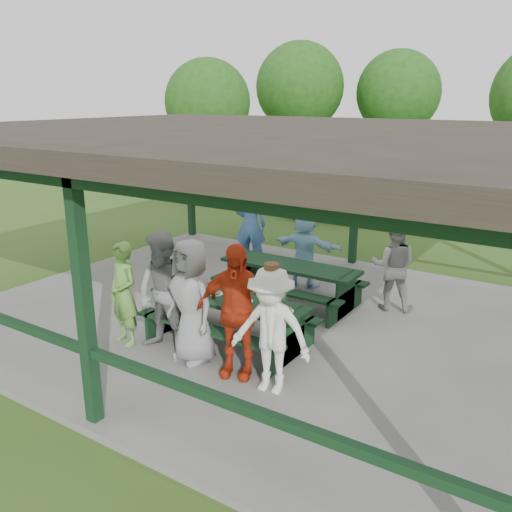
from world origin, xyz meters
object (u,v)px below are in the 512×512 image
Objects in this scene: pickup_truck at (436,199)px; spectator_lblue at (305,248)px; spectator_blue at (250,225)px; spectator_grey at (393,266)px; picnic_table_far at (289,278)px; contestant_red at (236,311)px; contestant_white_fedora at (271,330)px; picnic_table_near at (229,314)px; farm_trailer at (330,197)px; contestant_grey_mid at (192,301)px; contestant_grey_left at (164,294)px; contestant_green at (124,294)px.

spectator_lblue is at bearing 170.49° from pickup_truck.
spectator_blue is 0.36× the size of pickup_truck.
spectator_blue is 3.61m from spectator_grey.
contestant_red reaches higher than picnic_table_far.
contestant_white_fedora is at bearing 68.91° from spectator_grey.
spectator_lblue reaches higher than picnic_table_near.
spectator_grey reaches higher than farm_trailer.
contestant_grey_mid is 0.94× the size of spectator_blue.
contestant_white_fedora is (1.37, -2.87, 0.37)m from picnic_table_far.
farm_trailer reaches higher than picnic_table_near.
contestant_red reaches higher than contestant_white_fedora.
contestant_grey_left reaches higher than picnic_table_far.
spectator_blue reaches higher than contestant_grey_mid.
spectator_grey is (0.95, 3.51, -0.13)m from contestant_red.
contestant_grey_left is 11.43m from pickup_truck.
contestant_green is 0.88× the size of contestant_grey_left.
contestant_grey_left is 0.98× the size of contestant_red.
contestant_white_fedora is at bearing -33.93° from picnic_table_near.
contestant_white_fedora reaches higher than farm_trailer.
contestant_grey_left reaches higher than spectator_grey.
contestant_green is 10.58m from farm_trailer.
contestant_grey_left is (-0.62, -0.77, 0.45)m from picnic_table_near.
spectator_blue is at bearing 119.03° from picnic_table_near.
contestant_grey_left is 0.49× the size of farm_trailer.
contestant_white_fedora is 0.46× the size of farm_trailer.
contestant_grey_left is 0.96× the size of spectator_blue.
contestant_grey_left is at bearing 163.99° from contestant_red.
contestant_green reaches higher than picnic_table_far.
contestant_white_fedora reaches higher than spectator_grey.
contestant_grey_mid reaches higher than picnic_table_near.
contestant_red is at bearing 102.41° from spectator_blue.
picnic_table_near is at bearing 99.90° from spectator_blue.
picnic_table_near is at bearing 96.09° from contestant_grey_mid.
picnic_table_far is 3.20m from contestant_white_fedora.
picnic_table_near is 1.60m from contestant_white_fedora.
contestant_grey_mid is (-0.11, -0.76, 0.44)m from picnic_table_near.
pickup_truck is at bearing 88.30° from contestant_white_fedora.
farm_trailer is (-0.99, 6.13, -0.41)m from spectator_blue.
picnic_table_far is at bearing 7.88° from spectator_grey.
contestant_grey_left is 1.91m from contestant_white_fedora.
spectator_blue is at bearing -101.67° from farm_trailer.
contestant_grey_mid is 1.05× the size of contestant_white_fedora.
contestant_white_fedora is (1.91, -0.10, -0.08)m from contestant_grey_left.
contestant_white_fedora is at bearing 179.48° from pickup_truck.
contestant_red is at bearing 13.75° from contestant_grey_mid.
spectator_grey is at bearing 77.83° from contestant_grey_mid.
spectator_lblue is at bearing 82.18° from contestant_grey_left.
contestant_green is 0.75m from contestant_grey_left.
pickup_truck is at bearing 83.25° from contestant_grey_left.
picnic_table_far is 8.64m from pickup_truck.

